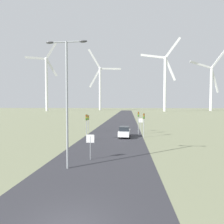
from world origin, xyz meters
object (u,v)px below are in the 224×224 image
(traffic_light_post_near_left, at_px, (86,121))
(wind_turbine_far_left, at_px, (47,79))
(stop_sign_near, at_px, (90,142))
(wind_turbine_center, at_px, (165,78))
(wind_turbine_left, at_px, (100,84))
(car_approaching, at_px, (124,132))
(streetlamp, at_px, (67,90))
(wind_turbine_right, at_px, (211,83))
(traffic_light_post_mid_left, at_px, (88,120))
(traffic_light_post_near_right, at_px, (144,120))
(stop_sign_far, at_px, (141,122))
(traffic_light_post_mid_right, at_px, (138,118))

(traffic_light_post_near_left, xyz_separation_m, wind_turbine_far_left, (-66.38, 122.94, 25.07))
(wind_turbine_far_left, bearing_deg, stop_sign_near, -62.40)
(wind_turbine_center, bearing_deg, wind_turbine_left, 153.33)
(car_approaching, relative_size, wind_turbine_center, 0.07)
(streetlamp, bearing_deg, wind_turbine_center, 75.60)
(streetlamp, height_order, traffic_light_post_near_left, streetlamp)
(traffic_light_post_near_left, height_order, wind_turbine_right, wind_turbine_right)
(traffic_light_post_mid_left, bearing_deg, traffic_light_post_near_left, -78.54)
(traffic_light_post_mid_left, relative_size, wind_turbine_center, 0.05)
(streetlamp, bearing_deg, traffic_light_post_near_right, 62.97)
(stop_sign_far, distance_m, traffic_light_post_near_right, 6.45)
(traffic_light_post_near_left, xyz_separation_m, wind_turbine_left, (-24.29, 158.03, 24.88))
(wind_turbine_right, bearing_deg, stop_sign_far, -118.43)
(traffic_light_post_mid_right, relative_size, wind_turbine_left, 0.07)
(traffic_light_post_near_right, bearing_deg, car_approaching, -179.15)
(car_approaching, xyz_separation_m, wind_turbine_center, (31.20, 123.88, 27.48))
(traffic_light_post_near_left, bearing_deg, traffic_light_post_near_right, 21.31)
(stop_sign_far, bearing_deg, stop_sign_near, -108.10)
(stop_sign_near, distance_m, wind_turbine_center, 143.12)
(streetlamp, height_order, stop_sign_near, streetlamp)
(traffic_light_post_near_right, bearing_deg, wind_turbine_right, 62.67)
(traffic_light_post_mid_left, height_order, traffic_light_post_mid_right, traffic_light_post_mid_right)
(traffic_light_post_mid_right, distance_m, wind_turbine_far_left, 140.64)
(streetlamp, relative_size, wind_turbine_center, 0.17)
(wind_turbine_far_left, bearing_deg, traffic_light_post_mid_right, -57.41)
(traffic_light_post_near_right, relative_size, car_approaching, 0.97)
(traffic_light_post_mid_right, height_order, wind_turbine_center, wind_turbine_center)
(stop_sign_far, bearing_deg, traffic_light_post_mid_left, -169.16)
(car_approaching, distance_m, wind_turbine_far_left, 142.16)
(stop_sign_far, bearing_deg, streetlamp, -109.49)
(stop_sign_near, height_order, traffic_light_post_mid_right, traffic_light_post_mid_right)
(traffic_light_post_mid_right, bearing_deg, wind_turbine_right, 61.97)
(traffic_light_post_near_left, height_order, traffic_light_post_mid_right, traffic_light_post_mid_right)
(traffic_light_post_near_left, bearing_deg, wind_turbine_left, 98.74)
(traffic_light_post_mid_right, bearing_deg, streetlamp, -111.19)
(traffic_light_post_near_right, distance_m, wind_turbine_far_left, 143.42)
(stop_sign_near, bearing_deg, wind_turbine_center, 75.90)
(wind_turbine_center, relative_size, wind_turbine_right, 1.06)
(streetlamp, distance_m, wind_turbine_right, 181.20)
(traffic_light_post_near_right, xyz_separation_m, wind_turbine_right, (74.94, 144.98, 23.16))
(stop_sign_near, relative_size, wind_turbine_center, 0.04)
(car_approaching, bearing_deg, traffic_light_post_near_right, 0.85)
(traffic_light_post_mid_right, height_order, car_approaching, traffic_light_post_mid_right)
(streetlamp, height_order, car_approaching, streetlamp)
(stop_sign_near, height_order, wind_turbine_far_left, wind_turbine_far_left)
(streetlamp, relative_size, wind_turbine_left, 0.17)
(wind_turbine_far_left, bearing_deg, traffic_light_post_near_right, -57.77)
(streetlamp, height_order, wind_turbine_left, wind_turbine_left)
(traffic_light_post_mid_left, relative_size, wind_turbine_far_left, 0.06)
(traffic_light_post_mid_left, height_order, wind_turbine_left, wind_turbine_left)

